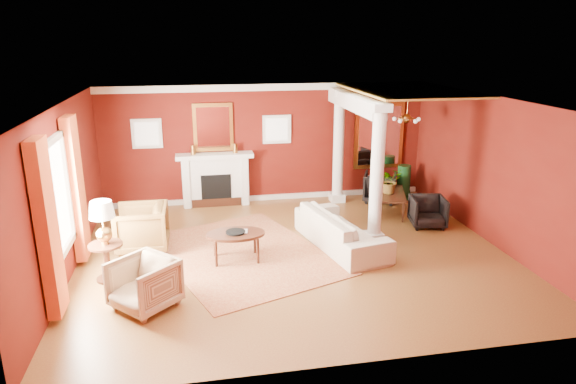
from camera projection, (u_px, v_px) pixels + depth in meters
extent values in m
plane|color=brown|center=(294.00, 254.00, 9.82)|extent=(8.00, 8.00, 0.00)
cube|color=#58140C|center=(267.00, 143.00, 12.69)|extent=(8.00, 0.04, 2.90)
cube|color=#58140C|center=(353.00, 260.00, 6.11)|extent=(8.00, 0.04, 2.90)
cube|color=#58140C|center=(64.00, 193.00, 8.69)|extent=(0.04, 7.00, 2.90)
cube|color=#58140C|center=(493.00, 171.00, 10.11)|extent=(0.04, 7.00, 2.90)
cube|color=white|center=(295.00, 102.00, 8.97)|extent=(8.00, 7.00, 0.04)
cube|color=silver|center=(216.00, 181.00, 12.55)|extent=(1.60, 0.34, 1.20)
cube|color=black|center=(216.00, 189.00, 12.43)|extent=(0.72, 0.03, 0.70)
cube|color=black|center=(217.00, 202.00, 12.53)|extent=(1.20, 0.05, 0.20)
cube|color=silver|center=(215.00, 156.00, 12.32)|extent=(1.85, 0.42, 0.10)
cube|color=silver|center=(187.00, 183.00, 12.39)|extent=(0.16, 0.40, 1.20)
cube|color=silver|center=(244.00, 180.00, 12.64)|extent=(0.16, 0.40, 1.20)
cube|color=gold|center=(213.00, 127.00, 12.29)|extent=(0.95, 0.06, 1.15)
cube|color=white|center=(213.00, 128.00, 12.25)|extent=(0.78, 0.02, 0.98)
cube|color=silver|center=(147.00, 134.00, 12.05)|extent=(0.70, 0.06, 0.70)
cube|color=white|center=(147.00, 134.00, 12.02)|extent=(0.54, 0.02, 0.54)
cube|color=silver|center=(277.00, 129.00, 12.60)|extent=(0.70, 0.06, 0.70)
cube|color=white|center=(277.00, 129.00, 12.57)|extent=(0.54, 0.02, 0.54)
cube|color=white|center=(55.00, 198.00, 8.10)|extent=(0.03, 1.30, 1.70)
cube|color=silver|center=(46.00, 212.00, 7.45)|extent=(0.08, 0.10, 1.90)
cube|color=silver|center=(67.00, 186.00, 8.76)|extent=(0.08, 0.10, 1.90)
cube|color=#B9491F|center=(47.00, 229.00, 7.22)|extent=(0.18, 0.55, 2.60)
cube|color=#B9491F|center=(76.00, 189.00, 9.10)|extent=(0.18, 0.55, 2.60)
cube|color=silver|center=(374.00, 237.00, 10.38)|extent=(0.34, 0.34, 0.20)
cylinder|color=silver|center=(377.00, 173.00, 9.98)|extent=(0.26, 0.26, 2.50)
cube|color=silver|center=(381.00, 107.00, 9.61)|extent=(0.36, 0.36, 0.16)
cube|color=silver|center=(337.00, 197.00, 12.91)|extent=(0.34, 0.34, 0.20)
cylinder|color=silver|center=(339.00, 145.00, 12.52)|extent=(0.26, 0.26, 2.50)
cube|color=silver|center=(340.00, 92.00, 12.15)|extent=(0.36, 0.36, 0.16)
cube|color=silver|center=(354.00, 102.00, 11.14)|extent=(0.30, 3.20, 0.32)
cube|color=gold|center=(408.00, 90.00, 11.13)|extent=(2.30, 3.40, 0.04)
cube|color=gold|center=(379.00, 136.00, 13.13)|extent=(1.30, 0.06, 1.70)
cube|color=white|center=(379.00, 136.00, 13.10)|extent=(1.10, 0.02, 1.50)
cylinder|color=#AD7C36|center=(408.00, 104.00, 11.27)|extent=(0.02, 0.02, 0.65)
sphere|color=#AD7C36|center=(407.00, 118.00, 11.37)|extent=(0.20, 0.20, 0.20)
sphere|color=beige|center=(419.00, 119.00, 11.43)|extent=(0.09, 0.09, 0.09)
sphere|color=beige|center=(406.00, 118.00, 11.64)|extent=(0.09, 0.09, 0.09)
sphere|color=beige|center=(394.00, 119.00, 11.49)|extent=(0.09, 0.09, 0.09)
sphere|color=beige|center=(400.00, 121.00, 11.18)|extent=(0.09, 0.09, 0.09)
sphere|color=beige|center=(415.00, 121.00, 11.14)|extent=(0.09, 0.09, 0.09)
cube|color=silver|center=(266.00, 87.00, 12.25)|extent=(8.00, 0.08, 0.16)
cube|color=silver|center=(268.00, 197.00, 13.06)|extent=(8.00, 0.08, 0.12)
cube|color=maroon|center=(243.00, 254.00, 9.81)|extent=(3.92, 4.47, 0.01)
imported|color=beige|center=(341.00, 224.00, 10.06)|extent=(1.21, 2.52, 0.95)
imported|color=black|center=(142.00, 226.00, 9.89)|extent=(0.91, 0.97, 0.98)
imported|color=tan|center=(144.00, 282.00, 7.78)|extent=(1.16, 1.16, 0.87)
cylinder|color=black|center=(236.00, 234.00, 9.41)|extent=(1.08, 1.08, 0.05)
cylinder|color=black|center=(216.00, 255.00, 9.20)|extent=(0.05, 0.05, 0.49)
cylinder|color=black|center=(258.00, 252.00, 9.33)|extent=(0.05, 0.05, 0.49)
cylinder|color=black|center=(215.00, 244.00, 9.65)|extent=(0.05, 0.05, 0.49)
cylinder|color=black|center=(255.00, 242.00, 9.78)|extent=(0.05, 0.05, 0.49)
imported|color=black|center=(238.00, 226.00, 9.41)|extent=(0.17, 0.04, 0.23)
cylinder|color=black|center=(109.00, 278.00, 8.79)|extent=(0.41, 0.41, 0.04)
cylinder|color=black|center=(107.00, 262.00, 8.71)|extent=(0.10, 0.10, 0.64)
cylinder|color=black|center=(105.00, 245.00, 8.61)|extent=(0.57, 0.57, 0.04)
sphere|color=#AD7C36|center=(104.00, 235.00, 8.56)|extent=(0.26, 0.26, 0.26)
cylinder|color=#AD7C36|center=(103.00, 224.00, 8.50)|extent=(0.03, 0.03, 0.28)
cone|color=beige|center=(101.00, 209.00, 8.43)|extent=(0.41, 0.41, 0.28)
imported|color=black|center=(388.00, 197.00, 12.01)|extent=(0.90, 1.49, 0.78)
imported|color=black|center=(428.00, 210.00, 11.15)|extent=(0.83, 0.80, 0.74)
imported|color=black|center=(380.00, 186.00, 12.86)|extent=(1.00, 0.98, 0.80)
sphere|color=#143F19|center=(403.00, 192.00, 13.08)|extent=(0.37, 0.37, 0.37)
cylinder|color=#143F19|center=(404.00, 182.00, 13.00)|extent=(0.33, 0.33, 0.89)
imported|color=#26591E|center=(390.00, 171.00, 11.79)|extent=(0.62, 0.67, 0.47)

